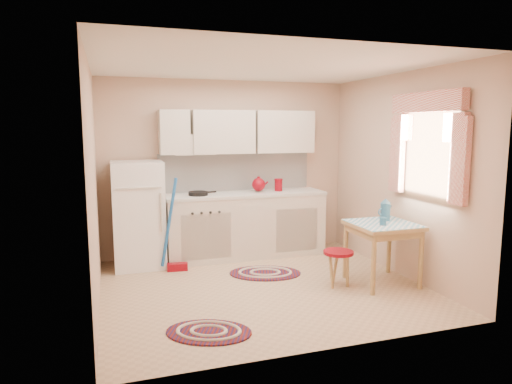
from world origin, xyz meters
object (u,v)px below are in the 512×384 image
fridge (138,215)px  stool (338,269)px  base_cabinets (245,226)px  table (382,253)px

fridge → stool: bearing=-35.0°
fridge → base_cabinets: (1.48, 0.05, -0.26)m
table → fridge: bearing=149.8°
fridge → stool: size_ratio=3.33×
base_cabinets → stool: (0.66, -1.55, -0.23)m
base_cabinets → stool: base_cabinets is taller
table → stool: 0.56m
fridge → table: 3.12m
fridge → table: size_ratio=1.94×
stool → fridge: bearing=145.0°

